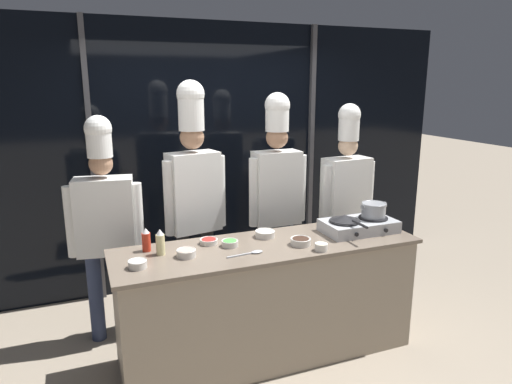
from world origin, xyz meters
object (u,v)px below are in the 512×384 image
object	(u,v)px
stock_pot	(374,210)
chef_sous	(194,187)
prep_bowl_bean_sprouts	(265,233)
serving_spoon_slotted	(252,253)
frying_pan	(345,218)
squeeze_bottle_chili	(146,240)
squeeze_bottle_oil	(160,242)
chef_pastry	(346,190)
prep_bowl_soy_glaze	(301,241)
prep_bowl_scallions	(230,243)
prep_bowl_noodles	(321,246)
chef_head	(105,217)
prep_bowl_shrimp	(186,253)
portable_stove	(359,226)
prep_bowl_bell_pepper	(209,241)
prep_bowl_rice	(137,264)
chef_line	(277,185)

from	to	relation	value
stock_pot	chef_sous	size ratio (longest dim) A/B	0.11
prep_bowl_bean_sprouts	serving_spoon_slotted	size ratio (longest dim) A/B	0.56
frying_pan	squeeze_bottle_chili	distance (m)	1.55
squeeze_bottle_oil	serving_spoon_slotted	bearing A→B (deg)	-20.01
chef_pastry	prep_bowl_soy_glaze	bearing A→B (deg)	36.26
squeeze_bottle_oil	prep_bowl_scallions	size ratio (longest dim) A/B	1.50
prep_bowl_noodles	chef_pastry	bearing A→B (deg)	49.63
frying_pan	chef_head	world-z (taller)	chef_head
prep_bowl_shrimp	chef_pastry	xyz separation A→B (m)	(1.73, 0.69, 0.14)
squeeze_bottle_oil	prep_bowl_bean_sprouts	xyz separation A→B (m)	(0.83, 0.07, -0.06)
portable_stove	prep_bowl_bell_pepper	world-z (taller)	portable_stove
prep_bowl_soy_glaze	prep_bowl_shrimp	xyz separation A→B (m)	(-0.85, 0.08, -0.00)
chef_sous	chef_pastry	size ratio (longest dim) A/B	1.11
stock_pot	prep_bowl_shrimp	bearing A→B (deg)	-179.10
serving_spoon_slotted	prep_bowl_rice	bearing A→B (deg)	177.21
squeeze_bottle_oil	squeeze_bottle_chili	xyz separation A→B (m)	(-0.08, 0.11, -0.01)
frying_pan	prep_bowl_bell_pepper	world-z (taller)	frying_pan
squeeze_bottle_chili	prep_bowl_bell_pepper	size ratio (longest dim) A/B	1.27
squeeze_bottle_oil	prep_bowl_rice	xyz separation A→B (m)	(-0.19, -0.18, -0.06)
prep_bowl_scallions	serving_spoon_slotted	size ratio (longest dim) A/B	0.45
prep_bowl_bell_pepper	prep_bowl_bean_sprouts	distance (m)	0.46
squeeze_bottle_chili	serving_spoon_slotted	distance (m)	0.77
squeeze_bottle_oil	squeeze_bottle_chili	bearing A→B (deg)	127.79
prep_bowl_noodles	serving_spoon_slotted	bearing A→B (deg)	165.12
portable_stove	chef_line	bearing A→B (deg)	120.49
prep_bowl_bean_sprouts	frying_pan	bearing A→B (deg)	-14.54
squeeze_bottle_chili	chef_pastry	distance (m)	2.04
prep_bowl_soy_glaze	prep_bowl_bell_pepper	bearing A→B (deg)	156.47
chef_head	chef_sous	size ratio (longest dim) A/B	0.88
chef_sous	chef_line	size ratio (longest dim) A/B	1.05
frying_pan	squeeze_bottle_oil	distance (m)	1.46
stock_pot	chef_head	world-z (taller)	chef_head
stock_pot	prep_bowl_bean_sprouts	xyz separation A→B (m)	(-0.90, 0.16, -0.14)
stock_pot	squeeze_bottle_oil	world-z (taller)	stock_pot
prep_bowl_shrimp	chef_sous	xyz separation A→B (m)	(0.25, 0.76, 0.29)
serving_spoon_slotted	portable_stove	bearing A→B (deg)	8.05
portable_stove	prep_bowl_shrimp	size ratio (longest dim) A/B	4.33
chef_head	chef_sous	distance (m)	0.76
prep_bowl_rice	chef_sous	size ratio (longest dim) A/B	0.06
chef_sous	prep_bowl_noodles	bearing A→B (deg)	113.15
stock_pot	prep_bowl_soy_glaze	world-z (taller)	stock_pot
prep_bowl_scallions	chef_head	size ratio (longest dim) A/B	0.07
frying_pan	prep_bowl_bean_sprouts	world-z (taller)	frying_pan
portable_stove	chef_line	xyz separation A→B (m)	(-0.42, 0.71, 0.22)
frying_pan	squeeze_bottle_oil	xyz separation A→B (m)	(-1.46, 0.09, -0.04)
chef_sous	chef_pastry	xyz separation A→B (m)	(1.48, -0.06, -0.15)
stock_pot	prep_bowl_scallions	bearing A→B (deg)	177.12
frying_pan	prep_bowl_noodles	bearing A→B (deg)	-143.96
prep_bowl_noodles	chef_line	world-z (taller)	chef_line
chef_pastry	prep_bowl_bell_pepper	bearing A→B (deg)	13.10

